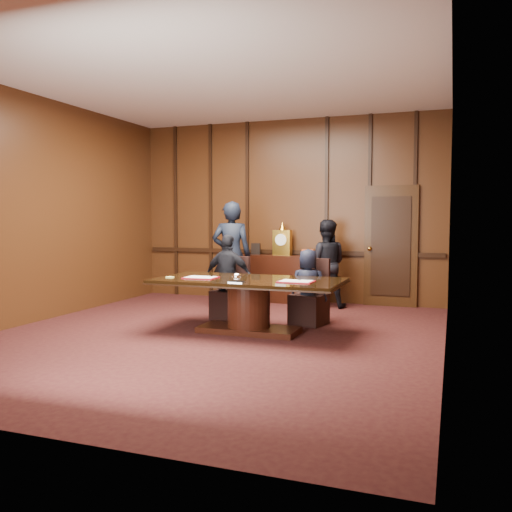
% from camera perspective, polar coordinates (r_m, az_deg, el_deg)
% --- Properties ---
extents(room, '(7.00, 7.04, 3.50)m').
position_cam_1_polar(room, '(7.38, -3.91, 4.87)').
color(room, black).
rests_on(room, ground).
extents(sideboard, '(1.60, 0.45, 1.54)m').
position_cam_1_polar(sideboard, '(10.40, 2.79, -2.19)').
color(sideboard, black).
rests_on(sideboard, ground).
extents(conference_table, '(2.62, 1.32, 0.76)m').
position_cam_1_polar(conference_table, '(7.63, -0.76, -4.29)').
color(conference_table, black).
rests_on(conference_table, ground).
extents(folder_left, '(0.47, 0.35, 0.02)m').
position_cam_1_polar(folder_left, '(7.73, -5.83, -2.26)').
color(folder_left, maroon).
rests_on(folder_left, conference_table).
extents(folder_right, '(0.47, 0.34, 0.02)m').
position_cam_1_polar(folder_right, '(7.24, 4.25, -2.68)').
color(folder_right, maroon).
rests_on(folder_right, conference_table).
extents(inkstand, '(0.20, 0.14, 0.12)m').
position_cam_1_polar(inkstand, '(7.17, -2.04, -2.37)').
color(inkstand, white).
rests_on(inkstand, conference_table).
extents(notepad, '(0.11, 0.08, 0.01)m').
position_cam_1_polar(notepad, '(7.85, -9.06, -2.21)').
color(notepad, '#FEFB7C').
rests_on(notepad, conference_table).
extents(chair_left, '(0.56, 0.56, 0.99)m').
position_cam_1_polar(chair_left, '(8.70, -2.69, -4.70)').
color(chair_left, black).
rests_on(chair_left, ground).
extents(chair_right, '(0.57, 0.57, 0.99)m').
position_cam_1_polar(chair_right, '(8.29, 5.67, -5.15)').
color(chair_right, black).
rests_on(chair_right, ground).
extents(signatory_left, '(0.80, 0.34, 1.36)m').
position_cam_1_polar(signatory_left, '(8.58, -2.93, -2.23)').
color(signatory_left, black).
rests_on(signatory_left, ground).
extents(signatory_right, '(0.58, 0.39, 1.15)m').
position_cam_1_polar(signatory_right, '(8.18, 5.51, -3.28)').
color(signatory_right, black).
rests_on(signatory_right, ground).
extents(witness_left, '(0.79, 0.62, 1.90)m').
position_cam_1_polar(witness_left, '(9.60, -2.59, 0.08)').
color(witness_left, black).
rests_on(witness_left, ground).
extents(witness_right, '(0.87, 0.73, 1.58)m').
position_cam_1_polar(witness_right, '(9.82, 7.33, -0.79)').
color(witness_right, black).
rests_on(witness_right, ground).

